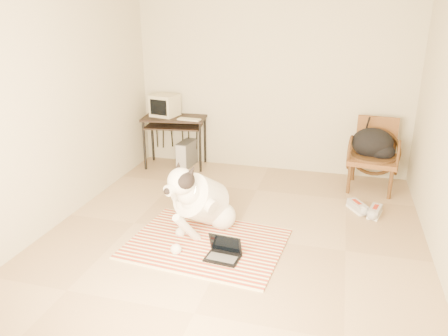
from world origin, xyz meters
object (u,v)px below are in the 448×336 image
at_px(crt_monitor, 165,105).
at_px(backpack, 374,144).
at_px(rattan_chair, 374,154).
at_px(pc_tower, 187,154).
at_px(dog, 201,202).
at_px(computer_desk, 174,124).
at_px(laptop, 224,252).

distance_m(crt_monitor, backpack, 3.06).
relative_size(crt_monitor, rattan_chair, 0.44).
xyz_separation_m(crt_monitor, rattan_chair, (3.05, -0.17, -0.46)).
bearing_deg(pc_tower, dog, -66.04).
distance_m(crt_monitor, pc_tower, 0.81).
distance_m(dog, computer_desk, 2.20).
bearing_deg(laptop, pc_tower, 117.07).
bearing_deg(pc_tower, laptop, -62.93).
xyz_separation_m(computer_desk, rattan_chair, (2.89, -0.12, -0.19)).
distance_m(pc_tower, rattan_chair, 2.74).
distance_m(dog, backpack, 2.57).
height_order(laptop, rattan_chair, rattan_chair).
height_order(dog, rattan_chair, rattan_chair).
xyz_separation_m(pc_tower, backpack, (2.71, -0.19, 0.42)).
bearing_deg(crt_monitor, laptop, -57.21).
bearing_deg(rattan_chair, backpack, -129.98).
height_order(laptop, backpack, backpack).
bearing_deg(dog, pc_tower, 113.96).
relative_size(pc_tower, rattan_chair, 0.46).
height_order(laptop, crt_monitor, crt_monitor).
xyz_separation_m(computer_desk, pc_tower, (0.17, 0.05, -0.47)).
height_order(dog, backpack, dog).
relative_size(computer_desk, pc_tower, 2.29).
bearing_deg(dog, laptop, -52.23).
bearing_deg(pc_tower, computer_desk, -163.21).
bearing_deg(crt_monitor, pc_tower, -0.37).
bearing_deg(backpack, rattan_chair, 50.02).
xyz_separation_m(dog, backpack, (1.84, 1.78, 0.27)).
bearing_deg(computer_desk, pc_tower, 16.79).
distance_m(dog, rattan_chair, 2.58).
xyz_separation_m(dog, laptop, (0.38, -0.50, -0.28)).
relative_size(dog, laptop, 3.45).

